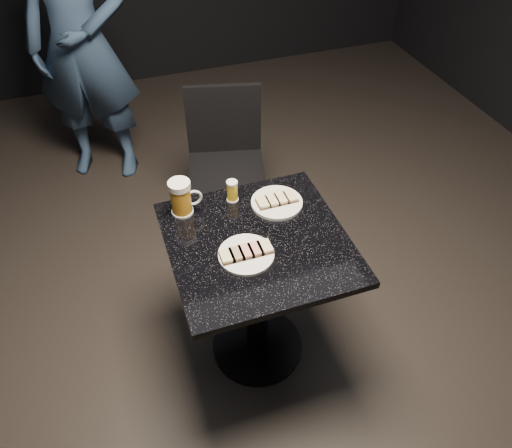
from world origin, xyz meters
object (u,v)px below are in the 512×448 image
object	(u,v)px
beer_mug	(181,197)
chair	(226,157)
plate_large	(246,255)
patron	(80,45)
table	(258,280)
beer_tumbler	(232,191)
plate_small	(277,203)

from	to	relation	value
beer_mug	chair	bearing A→B (deg)	60.73
plate_large	patron	xyz separation A→B (m)	(-0.44, 1.82, 0.13)
table	beer_tumbler	distance (m)	0.40
plate_small	table	size ratio (longest dim) A/B	0.29
chair	patron	bearing A→B (deg)	126.87
chair	plate_large	bearing A→B (deg)	-101.31
plate_small	beer_mug	world-z (taller)	beer_mug
plate_large	plate_small	bearing A→B (deg)	48.42
beer_tumbler	chair	bearing A→B (deg)	77.10
plate_large	patron	bearing A→B (deg)	103.52
beer_mug	beer_tumbler	size ratio (longest dim) A/B	1.61
plate_large	chair	size ratio (longest dim) A/B	0.24
patron	plate_large	bearing A→B (deg)	-56.37
plate_small	chair	distance (m)	0.77
patron	beer_mug	world-z (taller)	patron
plate_large	table	bearing A→B (deg)	43.44
beer_mug	chair	size ratio (longest dim) A/B	0.18
patron	chair	world-z (taller)	patron
beer_mug	beer_tumbler	world-z (taller)	beer_mug
plate_small	table	xyz separation A→B (m)	(-0.15, -0.18, -0.25)
plate_large	table	world-z (taller)	plate_large
chair	plate_small	bearing A→B (deg)	-88.26
plate_large	beer_mug	distance (m)	0.37
beer_tumbler	chair	xyz separation A→B (m)	(0.15, 0.64, -0.30)
plate_large	table	xyz separation A→B (m)	(0.07, 0.07, -0.25)
plate_small	patron	bearing A→B (deg)	112.59
beer_mug	patron	bearing A→B (deg)	100.14
table	beer_mug	bearing A→B (deg)	132.81
plate_small	patron	xyz separation A→B (m)	(-0.66, 1.57, 0.13)
plate_large	beer_tumbler	xyz separation A→B (m)	(0.05, 0.33, 0.04)
plate_small	table	distance (m)	0.34
plate_large	beer_mug	world-z (taller)	beer_mug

